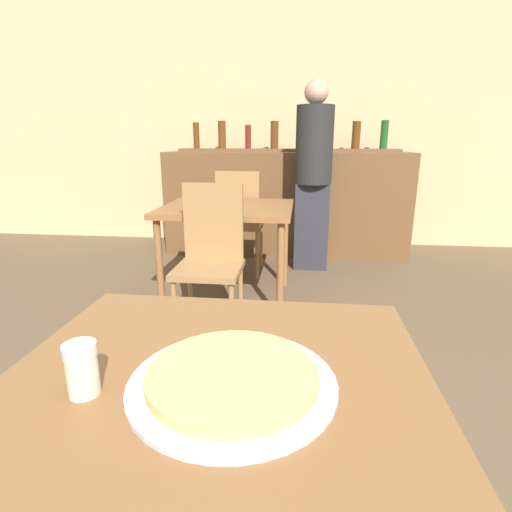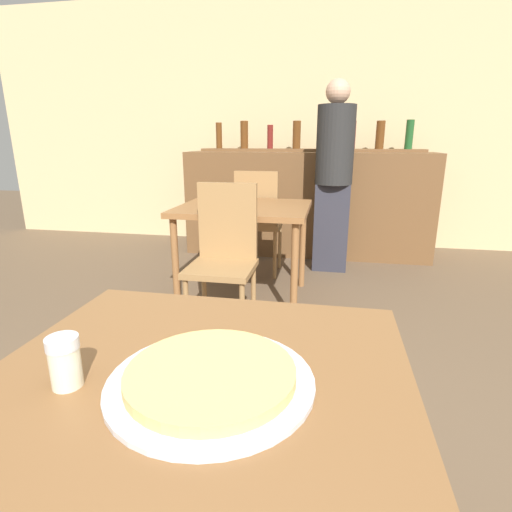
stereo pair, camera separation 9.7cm
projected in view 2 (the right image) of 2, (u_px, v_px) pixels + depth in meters
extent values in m
cube|color=#D1B784|center=(312.00, 124.00, 4.60)|extent=(8.00, 0.05, 2.80)
cube|color=brown|center=(200.00, 376.00, 0.88)|extent=(0.91, 0.81, 0.04)
cylinder|color=brown|center=(126.00, 403.00, 1.37)|extent=(0.05, 0.05, 0.70)
cylinder|color=brown|center=(362.00, 433.00, 1.23)|extent=(0.05, 0.05, 0.70)
cube|color=brown|center=(244.00, 208.00, 3.01)|extent=(0.97, 0.84, 0.04)
cylinder|color=brown|center=(176.00, 266.00, 2.85)|extent=(0.05, 0.05, 0.71)
cylinder|color=brown|center=(294.00, 274.00, 2.69)|extent=(0.05, 0.05, 0.71)
cylinder|color=brown|center=(206.00, 242.00, 3.52)|extent=(0.05, 0.05, 0.71)
cylinder|color=brown|center=(302.00, 247.00, 3.37)|extent=(0.05, 0.05, 0.71)
cube|color=brown|center=(307.00, 204.00, 4.36)|extent=(2.60, 0.56, 1.10)
cube|color=brown|center=(310.00, 150.00, 4.33)|extent=(2.39, 0.24, 0.03)
cylinder|color=#5B3314|center=(219.00, 136.00, 4.47)|extent=(0.07, 0.07, 0.28)
cylinder|color=#5B3314|center=(244.00, 135.00, 4.42)|extent=(0.09, 0.09, 0.29)
cylinder|color=maroon|center=(270.00, 137.00, 4.37)|extent=(0.06, 0.06, 0.25)
cylinder|color=#5B3314|center=(297.00, 135.00, 4.32)|extent=(0.09, 0.09, 0.29)
cylinder|color=#9999A3|center=(324.00, 138.00, 4.27)|extent=(0.08, 0.08, 0.23)
cylinder|color=maroon|center=(352.00, 135.00, 4.21)|extent=(0.08, 0.08, 0.29)
cylinder|color=#5B3314|center=(380.00, 135.00, 4.16)|extent=(0.09, 0.09, 0.28)
cylinder|color=#1E5123|center=(409.00, 135.00, 4.11)|extent=(0.08, 0.08, 0.29)
cube|color=olive|center=(221.00, 269.00, 2.45)|extent=(0.40, 0.40, 0.04)
cube|color=olive|center=(228.00, 221.00, 2.55)|extent=(0.38, 0.04, 0.49)
cylinder|color=olive|center=(187.00, 314.00, 2.39)|extent=(0.03, 0.03, 0.44)
cylinder|color=olive|center=(242.00, 318.00, 2.32)|extent=(0.03, 0.03, 0.44)
cylinder|color=olive|center=(204.00, 293.00, 2.71)|extent=(0.03, 0.03, 0.44)
cylinder|color=olive|center=(253.00, 297.00, 2.65)|extent=(0.03, 0.03, 0.44)
cube|color=olive|center=(260.00, 225.00, 3.71)|extent=(0.40, 0.40, 0.04)
cube|color=olive|center=(256.00, 200.00, 3.47)|extent=(0.38, 0.04, 0.49)
cylinder|color=olive|center=(280.00, 246.00, 3.91)|extent=(0.03, 0.03, 0.44)
cylinder|color=olive|center=(246.00, 244.00, 3.97)|extent=(0.03, 0.03, 0.44)
cylinder|color=olive|center=(275.00, 255.00, 3.59)|extent=(0.03, 0.03, 0.44)
cylinder|color=olive|center=(238.00, 254.00, 3.65)|extent=(0.03, 0.03, 0.44)
cylinder|color=silver|center=(211.00, 381.00, 0.82)|extent=(0.42, 0.42, 0.01)
cylinder|color=#E0B266|center=(211.00, 374.00, 0.81)|extent=(0.35, 0.35, 0.02)
cylinder|color=beige|center=(66.00, 367.00, 0.80)|extent=(0.06, 0.06, 0.08)
cylinder|color=silver|center=(62.00, 343.00, 0.78)|extent=(0.06, 0.06, 0.02)
cube|color=#2D2D38|center=(331.00, 228.00, 3.80)|extent=(0.32, 0.18, 0.83)
cylinder|color=#262626|center=(335.00, 145.00, 3.59)|extent=(0.34, 0.34, 0.69)
sphere|color=tan|center=(338.00, 91.00, 3.46)|extent=(0.21, 0.21, 0.21)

